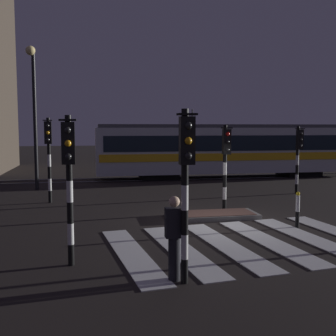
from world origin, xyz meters
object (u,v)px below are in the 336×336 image
object	(u,v)px
traffic_light_corner_far_right	(299,150)
traffic_light_corner_far_left	(49,147)
tram	(231,149)
traffic_light_median_centre	(226,155)
pedestrian_waiting_at_kerb	(174,238)
traffic_light_kerb_mid_left	(186,170)
traffic_light_corner_near_left	(69,168)
bollard_island_edge	(298,210)
street_lamp_trackside_left	(34,101)

from	to	relation	value
traffic_light_corner_far_right	traffic_light_corner_far_left	bearing A→B (deg)	-178.16
tram	traffic_light_median_centre	bearing A→B (deg)	-110.05
traffic_light_corner_far_left	tram	size ratio (longest dim) A/B	0.21
traffic_light_corner_far_right	pedestrian_waiting_at_kerb	bearing A→B (deg)	-128.53
traffic_light_kerb_mid_left	pedestrian_waiting_at_kerb	world-z (taller)	traffic_light_kerb_mid_left
traffic_light_corner_near_left	tram	bearing A→B (deg)	59.72
traffic_light_corner_far_right	traffic_light_corner_far_left	world-z (taller)	traffic_light_corner_far_left
traffic_light_corner_near_left	traffic_light_kerb_mid_left	bearing A→B (deg)	-33.83
traffic_light_kerb_mid_left	tram	xyz separation A→B (m)	(6.72, 16.85, -0.50)
pedestrian_waiting_at_kerb	bollard_island_edge	xyz separation A→B (m)	(4.58, 3.68, -0.32)
traffic_light_corner_far_right	street_lamp_trackside_left	xyz separation A→B (m)	(-12.02, 3.39, 2.29)
traffic_light_corner_far_left	traffic_light_median_centre	bearing A→B (deg)	-25.25
traffic_light_corner_near_left	street_lamp_trackside_left	bearing A→B (deg)	100.41
traffic_light_kerb_mid_left	bollard_island_edge	xyz separation A→B (m)	(4.41, 3.95, -1.69)
traffic_light_median_centre	traffic_light_kerb_mid_left	bearing A→B (deg)	-114.25
traffic_light_kerb_mid_left	traffic_light_corner_far_left	world-z (taller)	traffic_light_corner_far_left
traffic_light_kerb_mid_left	pedestrian_waiting_at_kerb	xyz separation A→B (m)	(-0.17, 0.27, -1.38)
traffic_light_corner_near_left	pedestrian_waiting_at_kerb	world-z (taller)	traffic_light_corner_near_left
traffic_light_corner_near_left	traffic_light_corner_far_left	distance (m)	8.25
traffic_light_corner_far_right	traffic_light_corner_far_left	size ratio (longest dim) A/B	0.90
traffic_light_median_centre	traffic_light_corner_far_left	bearing A→B (deg)	154.75
traffic_light_kerb_mid_left	traffic_light_corner_far_left	bearing A→B (deg)	109.60
street_lamp_trackside_left	bollard_island_edge	distance (m)	13.49
traffic_light_kerb_mid_left	traffic_light_median_centre	size ratio (longest dim) A/B	1.08
traffic_light_kerb_mid_left	traffic_light_median_centre	world-z (taller)	traffic_light_kerb_mid_left
traffic_light_corner_far_right	pedestrian_waiting_at_kerb	distance (m)	12.51
tram	street_lamp_trackside_left	bearing A→B (deg)	-162.84
traffic_light_kerb_mid_left	traffic_light_corner_near_left	bearing A→B (deg)	146.17
traffic_light_corner_far_left	pedestrian_waiting_at_kerb	bearing A→B (deg)	-70.79
traffic_light_kerb_mid_left	traffic_light_corner_near_left	xyz separation A→B (m)	(-2.24, 1.50, -0.06)
pedestrian_waiting_at_kerb	tram	bearing A→B (deg)	67.44
traffic_light_corner_far_right	tram	bearing A→B (deg)	97.28
traffic_light_corner_far_right	street_lamp_trackside_left	bearing A→B (deg)	164.24
traffic_light_kerb_mid_left	traffic_light_corner_far_right	distance (m)	12.57
traffic_light_corner_far_right	street_lamp_trackside_left	world-z (taller)	street_lamp_trackside_left
traffic_light_corner_near_left	pedestrian_waiting_at_kerb	size ratio (longest dim) A/B	1.94
traffic_light_median_centre	traffic_light_corner_near_left	bearing A→B (deg)	-135.57
traffic_light_corner_far_left	traffic_light_kerb_mid_left	bearing A→B (deg)	-70.40
bollard_island_edge	pedestrian_waiting_at_kerb	bearing A→B (deg)	-141.25
traffic_light_median_centre	bollard_island_edge	world-z (taller)	traffic_light_median_centre
bollard_island_edge	traffic_light_corner_far_right	bearing A→B (deg)	62.35
pedestrian_waiting_at_kerb	traffic_light_median_centre	bearing A→B (deg)	63.60
tram	bollard_island_edge	world-z (taller)	tram
traffic_light_median_centre	traffic_light_corner_far_right	bearing A→B (deg)	36.33
traffic_light_corner_near_left	pedestrian_waiting_at_kerb	xyz separation A→B (m)	(2.07, -1.23, -1.32)
traffic_light_median_centre	pedestrian_waiting_at_kerb	world-z (taller)	traffic_light_median_centre
traffic_light_corner_far_left	street_lamp_trackside_left	bearing A→B (deg)	104.80
traffic_light_median_centre	street_lamp_trackside_left	bearing A→B (deg)	137.58
traffic_light_median_centre	traffic_light_corner_near_left	distance (m)	7.33
traffic_light_corner_near_left	pedestrian_waiting_at_kerb	bearing A→B (deg)	-30.71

